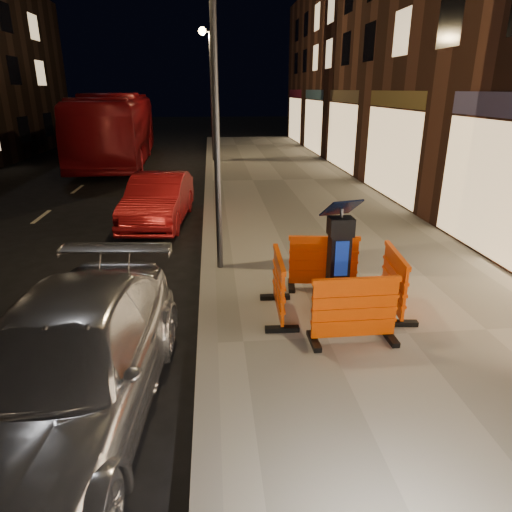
{
  "coord_description": "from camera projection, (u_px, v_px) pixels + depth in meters",
  "views": [
    {
      "loc": [
        0.15,
        -5.78,
        3.6
      ],
      "look_at": [
        0.8,
        1.0,
        1.1
      ],
      "focal_mm": 32.0,
      "sensor_mm": 36.0,
      "label": 1
    }
  ],
  "objects": [
    {
      "name": "car_silver",
      "position": [
        73.0,
        421.0,
        5.27
      ],
      "size": [
        2.38,
        5.03,
        1.42
      ],
      "primitive_type": "imported",
      "rotation": [
        0.0,
        0.0,
        -0.08
      ],
      "color": "silver",
      "rests_on": "ground"
    },
    {
      "name": "barrier_back",
      "position": [
        323.0,
        263.0,
        8.24
      ],
      "size": [
        1.34,
        0.69,
        1.0
      ],
      "primitive_type": "cube",
      "rotation": [
        0.0,
        0.0,
        -0.13
      ],
      "color": "#F84A03",
      "rests_on": "sidewalk"
    },
    {
      "name": "street_lamp_far",
      "position": [
        212.0,
        99.0,
        22.39
      ],
      "size": [
        0.12,
        0.12,
        6.0
      ],
      "primitive_type": "cylinder",
      "color": "#3F3F44",
      "rests_on": "sidewalk"
    },
    {
      "name": "sidewalk",
      "position": [
        407.0,
        338.0,
        6.88
      ],
      "size": [
        6.0,
        60.0,
        0.15
      ],
      "primitive_type": "cube",
      "color": "gray",
      "rests_on": "ground"
    },
    {
      "name": "barrier_kerbside",
      "position": [
        279.0,
        286.0,
        7.27
      ],
      "size": [
        0.58,
        1.3,
        1.0
      ],
      "primitive_type": "cube",
      "rotation": [
        0.0,
        0.0,
        1.53
      ],
      "color": "#F84A03",
      "rests_on": "sidewalk"
    },
    {
      "name": "ground_plane",
      "position": [
        208.0,
        352.0,
        6.63
      ],
      "size": [
        120.0,
        120.0,
        0.0
      ],
      "primitive_type": "plane",
      "color": "black",
      "rests_on": "ground"
    },
    {
      "name": "parking_kiosk",
      "position": [
        339.0,
        261.0,
        7.22
      ],
      "size": [
        0.61,
        0.61,
        1.79
      ],
      "primitive_type": "cube",
      "rotation": [
        0.0,
        0.0,
        -0.07
      ],
      "color": "black",
      "rests_on": "sidewalk"
    },
    {
      "name": "car_red",
      "position": [
        160.0,
        223.0,
        13.02
      ],
      "size": [
        1.81,
        4.28,
        1.37
      ],
      "primitive_type": "imported",
      "rotation": [
        0.0,
        0.0,
        -0.09
      ],
      "color": "#A11317",
      "rests_on": "ground"
    },
    {
      "name": "bus_doubledecker",
      "position": [
        120.0,
        163.0,
        23.69
      ],
      "size": [
        3.57,
        12.4,
        3.41
      ],
      "primitive_type": "imported",
      "rotation": [
        0.0,
        0.0,
        0.06
      ],
      "color": "maroon",
      "rests_on": "ground"
    },
    {
      "name": "kerb",
      "position": [
        208.0,
        348.0,
        6.61
      ],
      "size": [
        0.3,
        60.0,
        0.15
      ],
      "primitive_type": "cube",
      "color": "slate",
      "rests_on": "ground"
    },
    {
      "name": "barrier_bldgside",
      "position": [
        394.0,
        281.0,
        7.44
      ],
      "size": [
        0.66,
        1.33,
        1.0
      ],
      "primitive_type": "cube",
      "rotation": [
        0.0,
        0.0,
        1.46
      ],
      "color": "#F84A03",
      "rests_on": "sidewalk"
    },
    {
      "name": "street_lamp_mid",
      "position": [
        216.0,
        115.0,
        8.37
      ],
      "size": [
        0.12,
        0.12,
        6.0
      ],
      "primitive_type": "cylinder",
      "color": "#3F3F44",
      "rests_on": "sidewalk"
    },
    {
      "name": "barrier_front",
      "position": [
        354.0,
        310.0,
        6.46
      ],
      "size": [
        1.29,
        0.54,
        1.0
      ],
      "primitive_type": "cube",
      "rotation": [
        0.0,
        0.0,
        0.01
      ],
      "color": "#F84A03",
      "rests_on": "sidewalk"
    }
  ]
}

